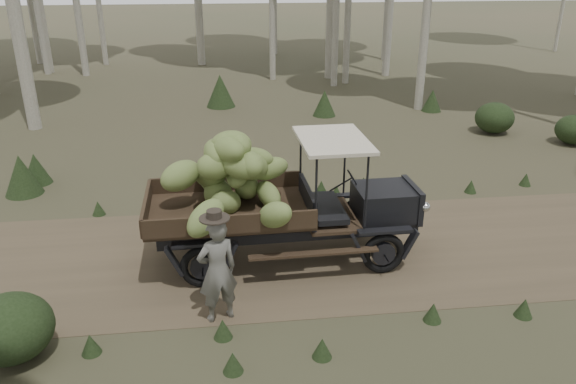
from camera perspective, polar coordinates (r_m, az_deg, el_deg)
name	(u,v)px	position (r m, az deg, el deg)	size (l,w,h in m)	color
ground	(331,252)	(10.26, 4.40, -6.05)	(120.00, 120.00, 0.00)	#473D2B
dirt_track	(331,251)	(10.26, 4.40, -6.03)	(70.00, 4.00, 0.01)	brown
banana_truck	(259,187)	(9.43, -2.92, 0.52)	(4.81, 2.33, 2.35)	black
farmer	(217,269)	(8.12, -7.20, -7.81)	(0.69, 0.56, 1.75)	#616059
undergrowth	(511,328)	(8.01, 21.75, -12.73)	(20.41, 23.98, 1.28)	#233319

